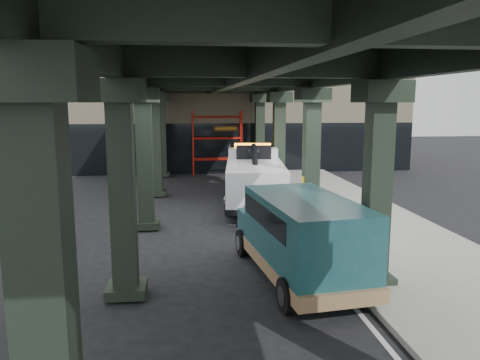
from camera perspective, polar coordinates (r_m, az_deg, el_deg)
ground at (r=15.41m, az=0.97°, el=-7.55°), size 90.00×90.00×0.00m
sidewalk at (r=18.37m, az=14.22°, el=-4.81°), size 5.00×40.00×0.15m
lane_stripe at (r=17.59m, az=5.62°, el=-5.41°), size 0.12×38.00×0.01m
viaduct at (r=16.71m, az=-1.31°, el=12.72°), size 7.40×32.00×6.40m
building at (r=34.84m, az=-0.13°, el=8.61°), size 22.00×10.00×8.00m
scaffolding at (r=29.42m, az=-2.82°, el=4.76°), size 3.08×0.88×4.00m
tow_truck at (r=20.90m, az=1.68°, el=0.66°), size 3.15×8.41×2.70m
towed_van at (r=11.99m, az=7.37°, el=-6.73°), size 2.72×5.62×2.19m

